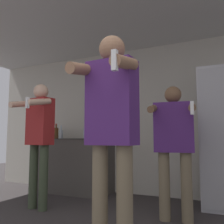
{
  "coord_description": "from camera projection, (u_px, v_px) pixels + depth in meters",
  "views": [
    {
      "loc": [
        1.04,
        -0.99,
        0.94
      ],
      "look_at": [
        0.22,
        0.78,
        1.15
      ],
      "focal_mm": 40.0,
      "sensor_mm": 36.0,
      "label": 1
    }
  ],
  "objects": [
    {
      "name": "bottle_short_whiskey",
      "position": [
        85.0,
        133.0,
        4.5
      ],
      "size": [
        0.06,
        0.06,
        0.26
      ],
      "color": "silver",
      "rests_on": "counter"
    },
    {
      "name": "person_man_side",
      "position": [
        39.0,
        133.0,
        3.44
      ],
      "size": [
        0.48,
        0.53,
        1.71
      ],
      "color": "#38422D",
      "rests_on": "ground_plane"
    },
    {
      "name": "wall_back",
      "position": [
        160.0,
        119.0,
        4.24
      ],
      "size": [
        7.0,
        0.06,
        2.55
      ],
      "color": "beige",
      "rests_on": "ground_plane"
    },
    {
      "name": "counter",
      "position": [
        73.0,
        165.0,
        4.47
      ],
      "size": [
        1.4,
        0.64,
        0.95
      ],
      "color": "#47423D",
      "rests_on": "ground_plane"
    },
    {
      "name": "bottle_tall_gin",
      "position": [
        61.0,
        133.0,
        4.72
      ],
      "size": [
        0.07,
        0.07,
        0.26
      ],
      "color": "silver",
      "rests_on": "counter"
    },
    {
      "name": "person_woman_foreground",
      "position": [
        111.0,
        124.0,
        1.95
      ],
      "size": [
        0.48,
        0.45,
        1.77
      ],
      "color": "#75664C",
      "rests_on": "ground_plane"
    },
    {
      "name": "bottle_red_label",
      "position": [
        56.0,
        133.0,
        4.77
      ],
      "size": [
        0.09,
        0.09,
        0.29
      ],
      "color": "#563314",
      "rests_on": "counter"
    },
    {
      "name": "person_spectator_back",
      "position": [
        174.0,
        140.0,
        2.94
      ],
      "size": [
        0.55,
        0.5,
        1.57
      ],
      "color": "#75664C",
      "rests_on": "ground_plane"
    }
  ]
}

